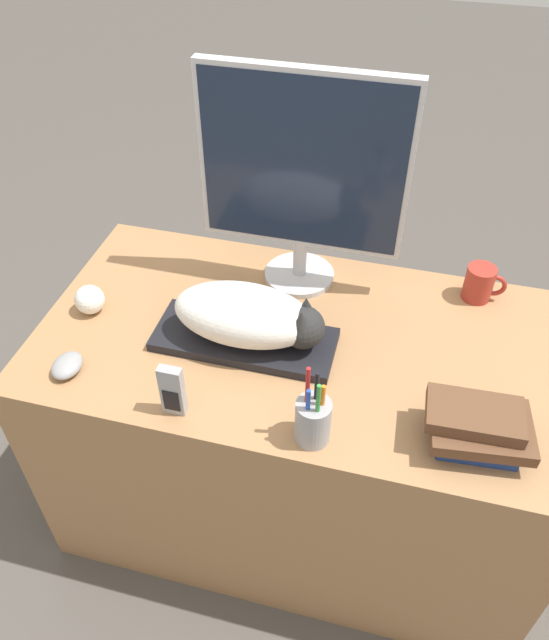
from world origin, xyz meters
name	(u,v)px	position (x,y,z in m)	size (l,w,h in m)	color
ground_plane	(267,606)	(0.00, 0.00, 0.00)	(12.00, 12.00, 0.00)	#4C4742
desk	(298,431)	(0.00, 0.35, 0.37)	(1.30, 0.69, 0.73)	#9E7047
keyboard	(245,340)	(-0.13, 0.30, 0.75)	(0.44, 0.17, 0.02)	black
cat	(251,316)	(-0.11, 0.30, 0.83)	(0.36, 0.17, 0.14)	white
monitor	(303,172)	(-0.06, 0.58, 1.06)	(0.51, 0.19, 0.57)	#B7B7BC
computer_mouse	(67,365)	(-0.50, 0.11, 0.75)	(0.07, 0.09, 0.04)	gray
coffee_mug	(480,283)	(0.41, 0.61, 0.78)	(0.11, 0.07, 0.09)	#9E2D23
pen_cup	(313,420)	(0.09, 0.07, 0.79)	(0.07, 0.07, 0.20)	#939399
baseball	(90,300)	(-0.54, 0.31, 0.77)	(0.07, 0.07, 0.07)	silver
phone	(172,391)	(-0.22, 0.06, 0.80)	(0.05, 0.02, 0.13)	#99999E
book_stack	(478,427)	(0.41, 0.14, 0.79)	(0.23, 0.17, 0.10)	navy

